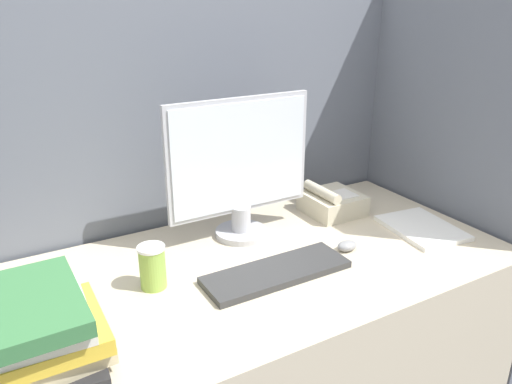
{
  "coord_description": "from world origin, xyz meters",
  "views": [
    {
      "loc": [
        -0.64,
        -0.74,
        1.48
      ],
      "look_at": [
        0.03,
        0.42,
        0.96
      ],
      "focal_mm": 35.0,
      "sensor_mm": 36.0,
      "label": 1
    }
  ],
  "objects_px": {
    "mouse": "(347,246)",
    "desk_telephone": "(332,202)",
    "keyboard": "(276,272)",
    "coffee_cup": "(152,267)",
    "book_stack": "(43,331)",
    "monitor": "(240,170)"
  },
  "relations": [
    {
      "from": "mouse",
      "to": "book_stack",
      "type": "relative_size",
      "value": 0.22
    },
    {
      "from": "keyboard",
      "to": "mouse",
      "type": "bearing_deg",
      "value": 3.73
    },
    {
      "from": "book_stack",
      "to": "monitor",
      "type": "bearing_deg",
      "value": 27.99
    },
    {
      "from": "keyboard",
      "to": "desk_telephone",
      "type": "height_order",
      "value": "desk_telephone"
    },
    {
      "from": "coffee_cup",
      "to": "desk_telephone",
      "type": "xyz_separation_m",
      "value": [
        0.73,
        0.16,
        -0.02
      ]
    },
    {
      "from": "coffee_cup",
      "to": "book_stack",
      "type": "xyz_separation_m",
      "value": [
        -0.3,
        -0.19,
        0.03
      ]
    },
    {
      "from": "monitor",
      "to": "desk_telephone",
      "type": "xyz_separation_m",
      "value": [
        0.37,
        -0.0,
        -0.19
      ]
    },
    {
      "from": "keyboard",
      "to": "coffee_cup",
      "type": "height_order",
      "value": "coffee_cup"
    },
    {
      "from": "coffee_cup",
      "to": "desk_telephone",
      "type": "distance_m",
      "value": 0.75
    },
    {
      "from": "monitor",
      "to": "desk_telephone",
      "type": "relative_size",
      "value": 2.57
    },
    {
      "from": "mouse",
      "to": "desk_telephone",
      "type": "xyz_separation_m",
      "value": [
        0.14,
        0.26,
        0.03
      ]
    },
    {
      "from": "book_stack",
      "to": "desk_telephone",
      "type": "bearing_deg",
      "value": 18.56
    },
    {
      "from": "monitor",
      "to": "desk_telephone",
      "type": "height_order",
      "value": "monitor"
    },
    {
      "from": "mouse",
      "to": "desk_telephone",
      "type": "height_order",
      "value": "desk_telephone"
    },
    {
      "from": "mouse",
      "to": "coffee_cup",
      "type": "height_order",
      "value": "coffee_cup"
    },
    {
      "from": "desk_telephone",
      "to": "coffee_cup",
      "type": "bearing_deg",
      "value": -167.84
    },
    {
      "from": "mouse",
      "to": "book_stack",
      "type": "distance_m",
      "value": 0.9
    },
    {
      "from": "mouse",
      "to": "coffee_cup",
      "type": "xyz_separation_m",
      "value": [
        -0.59,
        0.1,
        0.05
      ]
    },
    {
      "from": "keyboard",
      "to": "book_stack",
      "type": "xyz_separation_m",
      "value": [
        -0.62,
        -0.07,
        0.08
      ]
    },
    {
      "from": "monitor",
      "to": "coffee_cup",
      "type": "distance_m",
      "value": 0.42
    },
    {
      "from": "book_stack",
      "to": "keyboard",
      "type": "bearing_deg",
      "value": 6.6
    },
    {
      "from": "book_stack",
      "to": "desk_telephone",
      "type": "height_order",
      "value": "book_stack"
    }
  ]
}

